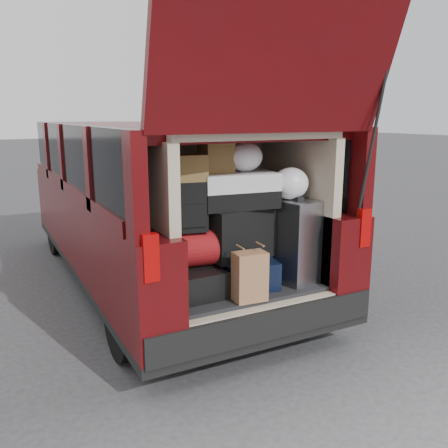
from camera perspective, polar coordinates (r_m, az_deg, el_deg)
The scene contains 15 objects.
ground at distance 3.92m, azimuth 2.45°, elevation -15.47°, with size 80.00×80.00×0.00m, color #313134.
minivan at distance 5.22m, azimuth -7.68°, elevation 2.29°, with size 1.90×5.35×2.77m.
load_floor at distance 4.01m, azimuth 0.49°, elevation -10.37°, with size 1.24×1.05×0.55m, color black.
black_hardshell at distance 3.60m, azimuth -3.87°, elevation -6.74°, with size 0.37×0.51×0.20m, color black.
navy_hardshell at distance 3.79m, azimuth 2.61°, elevation -5.59°, with size 0.41×0.50×0.22m, color black.
silver_roller at distance 3.86m, azimuth 8.01°, elevation -1.91°, with size 0.28×0.44×0.66m, color silver.
kraft_bag at distance 3.44m, azimuth 3.12°, elevation -6.32°, with size 0.23×0.15×0.36m, color #966644.
red_duffel at distance 3.57m, azimuth -3.35°, elevation -2.88°, with size 0.43×0.28×0.28m, color maroon.
black_soft_case at distance 3.73m, azimuth 1.74°, elevation -0.95°, with size 0.56×0.33×0.40m, color black.
backpack at distance 3.46m, azimuth -4.27°, elevation 2.12°, with size 0.26×0.16×0.37m, color black.
twotone_duffel at distance 3.64m, azimuth 1.66°, elevation 4.06°, with size 0.60×0.31×0.27m, color silver.
grocery_sack_lower at distance 3.43m, azimuth -3.95°, elevation 6.76°, with size 0.21×0.17×0.19m, color brown.
grocery_sack_upper at distance 3.61m, azimuth -0.94°, elevation 7.98°, with size 0.23×0.19×0.23m, color brown.
plastic_bag_center at distance 3.69m, azimuth 2.45°, elevation 8.09°, with size 0.29×0.27×0.23m, color white.
plastic_bag_right at distance 3.78m, azimuth 7.98°, elevation 4.85°, with size 0.29×0.27×0.25m, color white.
Camera 1 is at (-1.74, -2.98, 1.86)m, focal length 38.00 mm.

